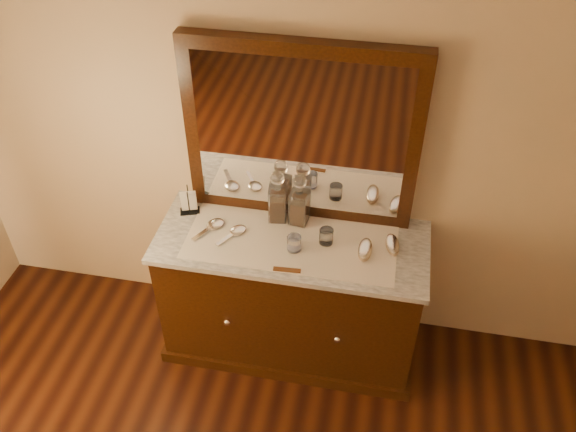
% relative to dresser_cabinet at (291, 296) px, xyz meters
% --- Properties ---
extents(dresser_cabinet, '(1.40, 0.55, 0.82)m').
position_rel_dresser_cabinet_xyz_m(dresser_cabinet, '(0.00, 0.00, 0.00)').
color(dresser_cabinet, black).
rests_on(dresser_cabinet, floor).
extents(dresser_plinth, '(1.46, 0.59, 0.08)m').
position_rel_dresser_cabinet_xyz_m(dresser_plinth, '(0.00, 0.00, -0.37)').
color(dresser_plinth, black).
rests_on(dresser_plinth, floor).
extents(knob_left, '(0.04, 0.04, 0.04)m').
position_rel_dresser_cabinet_xyz_m(knob_left, '(-0.30, -0.28, 0.04)').
color(knob_left, silver).
rests_on(knob_left, dresser_cabinet).
extents(knob_right, '(0.04, 0.04, 0.04)m').
position_rel_dresser_cabinet_xyz_m(knob_right, '(0.30, -0.28, 0.04)').
color(knob_right, silver).
rests_on(knob_right, dresser_cabinet).
extents(marble_top, '(1.44, 0.59, 0.03)m').
position_rel_dresser_cabinet_xyz_m(marble_top, '(0.00, 0.00, 0.42)').
color(marble_top, white).
rests_on(marble_top, dresser_cabinet).
extents(mirror_frame, '(1.20, 0.08, 1.00)m').
position_rel_dresser_cabinet_xyz_m(mirror_frame, '(0.00, 0.25, 0.94)').
color(mirror_frame, black).
rests_on(mirror_frame, marble_top).
extents(mirror_glass, '(1.06, 0.01, 0.86)m').
position_rel_dresser_cabinet_xyz_m(mirror_glass, '(0.00, 0.21, 0.94)').
color(mirror_glass, white).
rests_on(mirror_glass, marble_top).
extents(lace_runner, '(1.10, 0.45, 0.00)m').
position_rel_dresser_cabinet_xyz_m(lace_runner, '(0.00, -0.02, 0.44)').
color(lace_runner, silver).
rests_on(lace_runner, marble_top).
extents(pin_dish, '(0.07, 0.07, 0.01)m').
position_rel_dresser_cabinet_xyz_m(pin_dish, '(0.02, -0.06, 0.45)').
color(pin_dish, silver).
rests_on(pin_dish, lace_runner).
extents(comb, '(0.14, 0.03, 0.01)m').
position_rel_dresser_cabinet_xyz_m(comb, '(0.02, -0.23, 0.45)').
color(comb, brown).
rests_on(comb, lace_runner).
extents(napkin_rack, '(0.12, 0.10, 0.16)m').
position_rel_dresser_cabinet_xyz_m(napkin_rack, '(-0.60, 0.12, 0.50)').
color(napkin_rack, black).
rests_on(napkin_rack, marble_top).
extents(decanter_left, '(0.11, 0.11, 0.31)m').
position_rel_dresser_cabinet_xyz_m(decanter_left, '(-0.11, 0.16, 0.56)').
color(decanter_left, brown).
rests_on(decanter_left, lace_runner).
extents(decanter_right, '(0.10, 0.10, 0.31)m').
position_rel_dresser_cabinet_xyz_m(decanter_right, '(0.01, 0.15, 0.56)').
color(decanter_right, brown).
rests_on(decanter_right, lace_runner).
extents(brush_near, '(0.07, 0.16, 0.04)m').
position_rel_dresser_cabinet_xyz_m(brush_near, '(0.39, -0.03, 0.47)').
color(brush_near, '#A28263').
rests_on(brush_near, lace_runner).
extents(brush_far, '(0.10, 0.16, 0.04)m').
position_rel_dresser_cabinet_xyz_m(brush_far, '(0.52, 0.04, 0.46)').
color(brush_far, '#A28263').
rests_on(brush_far, lace_runner).
extents(hand_mirror_outer, '(0.16, 0.22, 0.02)m').
position_rel_dresser_cabinet_xyz_m(hand_mirror_outer, '(-0.43, 0.02, 0.45)').
color(hand_mirror_outer, silver).
rests_on(hand_mirror_outer, lace_runner).
extents(hand_mirror_inner, '(0.15, 0.20, 0.02)m').
position_rel_dresser_cabinet_xyz_m(hand_mirror_inner, '(-0.30, -0.01, 0.45)').
color(hand_mirror_inner, silver).
rests_on(hand_mirror_inner, lace_runner).
extents(tumblers, '(0.23, 0.16, 0.08)m').
position_rel_dresser_cabinet_xyz_m(tumblers, '(0.10, -0.03, 0.49)').
color(tumblers, white).
rests_on(tumblers, lace_runner).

